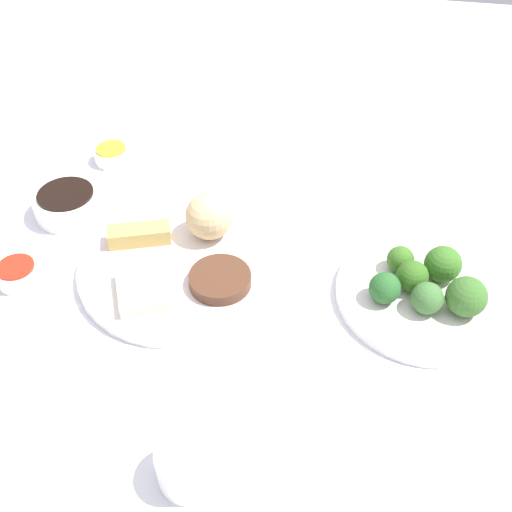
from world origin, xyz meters
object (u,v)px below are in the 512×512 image
at_px(soy_sauce_bowl, 68,204).
at_px(sauce_ramekin_hot_mustard, 112,155).
at_px(main_plate, 179,267).
at_px(broccoli_plate, 422,296).
at_px(teacup, 188,465).
at_px(sauce_ramekin_sweet_and_sour, 18,274).

bearing_deg(soy_sauce_bowl, sauce_ramekin_hot_mustard, 84.27).
bearing_deg(main_plate, broccoli_plate, 1.30).
distance_m(main_plate, soy_sauce_bowl, 0.23).
relative_size(soy_sauce_bowl, teacup, 1.59).
bearing_deg(teacup, soy_sauce_bowl, 127.76).
height_order(main_plate, soy_sauce_bowl, soy_sauce_bowl).
xyz_separation_m(main_plate, teacup, (0.10, -0.30, 0.02)).
bearing_deg(sauce_ramekin_sweet_and_sour, teacup, -37.28).
bearing_deg(main_plate, sauce_ramekin_sweet_and_sour, -164.48).
bearing_deg(soy_sauce_bowl, broccoli_plate, -8.82).
bearing_deg(sauce_ramekin_hot_mustard, teacup, -62.07).
xyz_separation_m(broccoli_plate, sauce_ramekin_hot_mustard, (-0.54, 0.24, 0.01)).
distance_m(main_plate, broccoli_plate, 0.34).
xyz_separation_m(main_plate, sauce_ramekin_sweet_and_sour, (-0.22, -0.06, 0.00)).
bearing_deg(broccoli_plate, sauce_ramekin_sweet_and_sour, -173.06).
xyz_separation_m(broccoli_plate, teacup, (-0.25, -0.31, 0.02)).
distance_m(broccoli_plate, teacup, 0.40).
distance_m(sauce_ramekin_sweet_and_sour, teacup, 0.40).
height_order(soy_sauce_bowl, sauce_ramekin_hot_mustard, soy_sauce_bowl).
xyz_separation_m(broccoli_plate, soy_sauce_bowl, (-0.55, 0.09, 0.01)).
bearing_deg(main_plate, soy_sauce_bowl, 155.84).
height_order(soy_sauce_bowl, sauce_ramekin_sweet_and_sour, soy_sauce_bowl).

